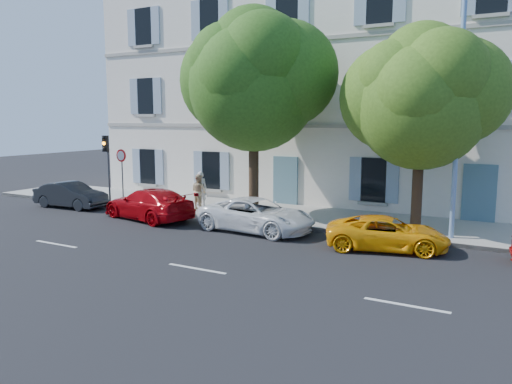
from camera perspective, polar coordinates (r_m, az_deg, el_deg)
The scene contains 15 objects.
ground at distance 18.12m, azimuth 0.62°, elevation -5.49°, with size 90.00×90.00×0.00m, color black.
sidewalk at distance 22.04m, azimuth 6.08°, elevation -2.83°, with size 36.00×4.50×0.15m, color #A09E96.
kerb at distance 20.09m, azimuth 3.69°, elevation -3.89°, with size 36.00×0.16×0.16m, color #9E998E.
building at distance 27.07m, azimuth 11.08°, elevation 11.75°, with size 28.00×7.00×12.00m, color white.
car_dark_sedan at distance 26.10m, azimuth -20.41°, elevation -0.32°, with size 1.33×3.82×1.26m, color black.
car_red_coupe at distance 22.11m, azimuth -12.16°, elevation -1.35°, with size 1.90×4.68×1.36m, color #A9040B.
car_white_coupe at distance 19.33m, azimuth 0.06°, elevation -2.65°, with size 2.14×4.64×1.29m, color white.
car_yellow_supercar at distance 17.24m, azimuth 14.78°, elevation -4.59°, with size 1.85×4.01×1.11m, color #FFA70A.
tree_left at distance 21.63m, azimuth -0.27°, elevation 11.95°, with size 5.55×5.55×8.61m.
tree_right at distance 19.21m, azimuth 18.36°, elevation 9.48°, with size 4.76×4.76×7.33m.
traffic_light at distance 25.67m, azimuth -16.70°, elevation 4.12°, with size 0.30×0.38×3.37m.
road_sign at distance 25.43m, azimuth -15.10°, elevation 3.05°, with size 0.63×0.10×2.71m.
street_lamp at distance 18.51m, azimuth 22.13°, elevation 9.95°, with size 0.29×1.84×8.65m.
pedestrian_a at distance 24.37m, azimuth -6.35°, elevation 0.41°, with size 0.61×0.40×1.66m, color silver.
pedestrian_b at distance 23.42m, azimuth -6.55°, elevation 0.05°, with size 0.80×0.62×1.64m, color #D0B285.
Camera 1 is at (8.28, -15.52, 4.36)m, focal length 35.00 mm.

